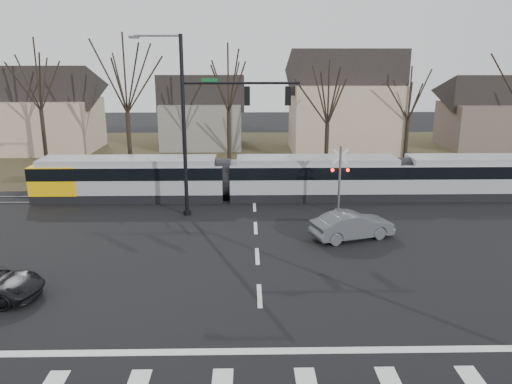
{
  "coord_description": "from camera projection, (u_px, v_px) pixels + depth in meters",
  "views": [
    {
      "loc": [
        -0.48,
        -15.65,
        8.94
      ],
      "look_at": [
        0.0,
        9.0,
        2.3
      ],
      "focal_mm": 35.0,
      "sensor_mm": 36.0,
      "label": 1
    }
  ],
  "objects": [
    {
      "name": "ground",
      "position": [
        261.0,
        322.0,
        17.45
      ],
      "size": [
        140.0,
        140.0,
        0.0
      ],
      "primitive_type": "plane",
      "color": "black"
    },
    {
      "name": "grass_verge",
      "position": [
        251.0,
        153.0,
        48.34
      ],
      "size": [
        140.0,
        28.0,
        0.01
      ],
      "primitive_type": "cube",
      "color": "#38331E",
      "rests_on": "ground"
    },
    {
      "name": "stop_line",
      "position": [
        263.0,
        351.0,
        15.71
      ],
      "size": [
        28.0,
        0.35,
        0.01
      ],
      "primitive_type": "cube",
      "color": "silver",
      "rests_on": "ground"
    },
    {
      "name": "lane_dashes",
      "position": [
        254.0,
        198.0,
        32.89
      ],
      "size": [
        0.18,
        30.0,
        0.01
      ],
      "color": "silver",
      "rests_on": "ground"
    },
    {
      "name": "rail_pair",
      "position": [
        254.0,
        198.0,
        32.69
      ],
      "size": [
        90.0,
        1.52,
        0.06
      ],
      "color": "#59595E",
      "rests_on": "ground"
    },
    {
      "name": "tram",
      "position": [
        314.0,
        176.0,
        32.58
      ],
      "size": [
        36.03,
        2.67,
        2.73
      ],
      "color": "gray",
      "rests_on": "ground"
    },
    {
      "name": "sedan",
      "position": [
        352.0,
        225.0,
        25.38
      ],
      "size": [
        4.03,
        5.13,
        1.4
      ],
      "primitive_type": "imported",
      "rotation": [
        0.0,
        0.0,
        1.89
      ],
      "color": "#4F5257",
      "rests_on": "ground"
    },
    {
      "name": "signal_pole_far",
      "position": [
        212.0,
        118.0,
        27.99
      ],
      "size": [
        9.28,
        0.44,
        10.2
      ],
      "color": "black",
      "rests_on": "ground"
    },
    {
      "name": "rail_crossing_signal",
      "position": [
        339.0,
        182.0,
        29.4
      ],
      "size": [
        1.08,
        0.36,
        4.0
      ],
      "color": "#59595B",
      "rests_on": "ground"
    },
    {
      "name": "tree_row",
      "position": [
        276.0,
        107.0,
        41.29
      ],
      "size": [
        59.2,
        7.2,
        10.0
      ],
      "color": "black",
      "rests_on": "ground"
    },
    {
      "name": "house_a",
      "position": [
        47.0,
        105.0,
        48.74
      ],
      "size": [
        9.72,
        8.64,
        8.6
      ],
      "color": "tan",
      "rests_on": "ground"
    },
    {
      "name": "house_b",
      "position": [
        202.0,
        108.0,
        51.08
      ],
      "size": [
        8.64,
        7.56,
        7.65
      ],
      "color": "slate",
      "rests_on": "ground"
    },
    {
      "name": "house_c",
      "position": [
        344.0,
        98.0,
        48.11
      ],
      "size": [
        10.8,
        8.64,
        10.1
      ],
      "color": "tan",
      "rests_on": "ground"
    },
    {
      "name": "house_d",
      "position": [
        487.0,
        109.0,
        50.65
      ],
      "size": [
        8.64,
        7.56,
        7.65
      ],
      "color": "brown",
      "rests_on": "ground"
    }
  ]
}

